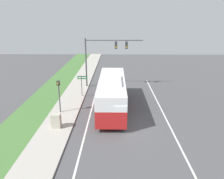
% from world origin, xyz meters
% --- Properties ---
extents(ground_plane, '(80.00, 80.00, 0.00)m').
position_xyz_m(ground_plane, '(0.00, 0.00, 0.00)').
color(ground_plane, '#4C4C4F').
extents(sidewalk, '(2.80, 80.00, 0.12)m').
position_xyz_m(sidewalk, '(-6.20, 0.00, 0.06)').
color(sidewalk, '#ADA89E').
rests_on(sidewalk, ground_plane).
extents(grass_verge, '(3.60, 80.00, 0.10)m').
position_xyz_m(grass_verge, '(-9.40, 0.00, 0.05)').
color(grass_verge, '#477538').
rests_on(grass_verge, ground_plane).
extents(lane_divider_near, '(0.14, 30.00, 0.01)m').
position_xyz_m(lane_divider_near, '(-3.60, 0.00, 0.00)').
color(lane_divider_near, silver).
rests_on(lane_divider_near, ground_plane).
extents(lane_divider_far, '(0.14, 30.00, 0.01)m').
position_xyz_m(lane_divider_far, '(3.60, 0.00, 0.00)').
color(lane_divider_far, silver).
rests_on(lane_divider_far, ground_plane).
extents(bus, '(2.77, 10.73, 3.35)m').
position_xyz_m(bus, '(-1.50, 4.24, 1.84)').
color(bus, red).
rests_on(bus, ground_plane).
extents(signal_gantry, '(7.52, 0.41, 6.51)m').
position_xyz_m(signal_gantry, '(-2.73, 11.67, 4.72)').
color(signal_gantry, '#4C4C51').
rests_on(signal_gantry, ground_plane).
extents(pedestrian_signal, '(0.28, 0.34, 3.33)m').
position_xyz_m(pedestrian_signal, '(-6.56, 2.86, 2.25)').
color(pedestrian_signal, '#4C4C51').
rests_on(pedestrian_signal, ground_plane).
extents(street_sign, '(1.11, 0.08, 2.62)m').
position_xyz_m(street_sign, '(-5.07, 7.63, 1.78)').
color(street_sign, '#4C4C51').
rests_on(street_sign, ground_plane).
extents(utility_cabinet, '(0.76, 0.56, 1.22)m').
position_xyz_m(utility_cabinet, '(-6.12, -0.32, 0.73)').
color(utility_cabinet, '#B7B29E').
rests_on(utility_cabinet, sidewalk).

